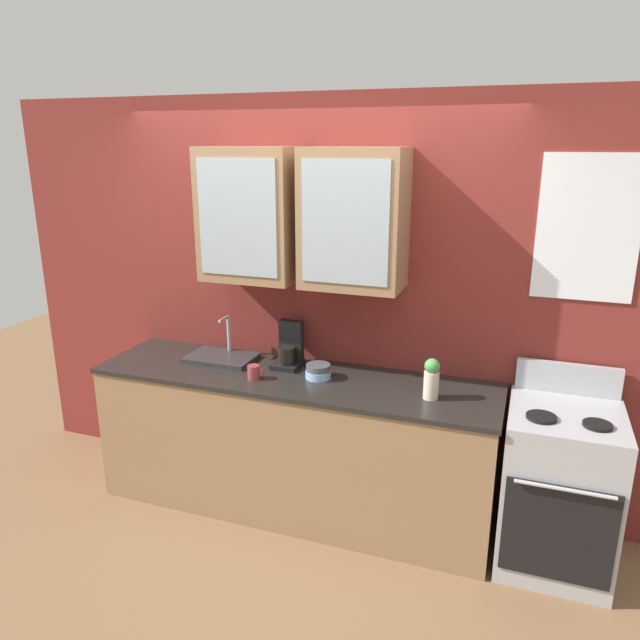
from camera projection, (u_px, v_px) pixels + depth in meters
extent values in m
plane|color=brown|center=(295.00, 505.00, 3.95)|extent=(10.00, 10.00, 0.00)
cube|color=maroon|center=(314.00, 302.00, 3.92)|extent=(4.40, 0.10, 2.59)
cube|color=#93704C|center=(250.00, 215.00, 3.66)|extent=(0.59, 0.35, 0.81)
cube|color=#9EADB7|center=(237.00, 218.00, 3.50)|extent=(0.50, 0.01, 0.69)
cube|color=#93704C|center=(354.00, 219.00, 3.45)|extent=(0.59, 0.35, 0.81)
cube|color=#9EADB7|center=(345.00, 223.00, 3.29)|extent=(0.50, 0.01, 0.69)
cube|color=white|center=(588.00, 229.00, 3.19)|extent=(0.52, 0.01, 0.79)
cube|color=#93704C|center=(294.00, 444.00, 3.82)|extent=(2.50, 0.64, 0.89)
cube|color=black|center=(293.00, 378.00, 3.69)|extent=(2.53, 0.66, 0.03)
cube|color=#ADAFB5|center=(558.00, 489.00, 3.30)|extent=(0.60, 0.61, 0.92)
cube|color=black|center=(558.00, 534.00, 3.04)|extent=(0.55, 0.01, 0.55)
cylinder|color=#ADAFB5|center=(564.00, 489.00, 2.94)|extent=(0.48, 0.02, 0.02)
cube|color=#ADAFB5|center=(568.00, 378.00, 3.41)|extent=(0.57, 0.04, 0.18)
cylinder|color=black|center=(541.00, 417.00, 3.11)|extent=(0.16, 0.16, 0.02)
cylinder|color=black|center=(598.00, 425.00, 3.02)|extent=(0.14, 0.14, 0.02)
cube|color=#2D2D30|center=(221.00, 358.00, 3.95)|extent=(0.44, 0.29, 0.03)
cylinder|color=#ADAFB5|center=(229.00, 333.00, 4.02)|extent=(0.02, 0.02, 0.24)
cylinder|color=#ADAFB5|center=(224.00, 319.00, 3.93)|extent=(0.02, 0.12, 0.02)
cylinder|color=#8CB7E0|center=(318.00, 374.00, 3.65)|extent=(0.16, 0.16, 0.05)
cylinder|color=#4C4C54|center=(318.00, 368.00, 3.64)|extent=(0.15, 0.15, 0.05)
cylinder|color=beige|center=(431.00, 385.00, 3.34)|extent=(0.09, 0.09, 0.16)
sphere|color=#4C994C|center=(432.00, 366.00, 3.30)|extent=(0.09, 0.09, 0.09)
cylinder|color=#993838|center=(254.00, 372.00, 3.63)|extent=(0.07, 0.07, 0.09)
torus|color=#993838|center=(260.00, 372.00, 3.61)|extent=(0.05, 0.01, 0.05)
cube|color=black|center=(288.00, 365.00, 3.83)|extent=(0.17, 0.20, 0.03)
cylinder|color=black|center=(286.00, 355.00, 3.79)|extent=(0.11, 0.11, 0.11)
cube|color=black|center=(291.00, 340.00, 3.85)|extent=(0.15, 0.06, 0.26)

